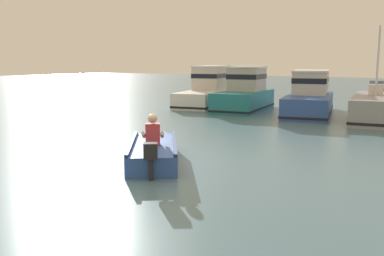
# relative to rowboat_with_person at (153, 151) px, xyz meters

# --- Properties ---
(ground_plane) EXTENTS (120.00, 120.00, 0.00)m
(ground_plane) POSITION_rel_rowboat_with_person_xyz_m (-0.31, -0.20, -0.25)
(ground_plane) COLOR slate
(rowboat_with_person) EXTENTS (2.75, 3.31, 1.19)m
(rowboat_with_person) POSITION_rel_rowboat_with_person_xyz_m (0.00, 0.00, 0.00)
(rowboat_with_person) COLOR #2D519E
(rowboat_with_person) RESTS_ON ground
(moored_boat_white) EXTENTS (3.25, 6.79, 2.18)m
(moored_boat_white) POSITION_rel_rowboat_with_person_xyz_m (-5.95, 12.73, 0.55)
(moored_boat_white) COLOR white
(moored_boat_white) RESTS_ON ground
(moored_boat_teal) EXTENTS (2.60, 4.86, 2.18)m
(moored_boat_teal) POSITION_rel_rowboat_with_person_xyz_m (-2.95, 11.10, 0.56)
(moored_boat_teal) COLOR #1E727A
(moored_boat_teal) RESTS_ON ground
(moored_boat_blue) EXTENTS (3.18, 6.04, 2.02)m
(moored_boat_blue) POSITION_rel_rowboat_with_person_xyz_m (0.23, 11.38, 0.50)
(moored_boat_blue) COLOR #2D519E
(moored_boat_blue) RESTS_ON ground
(moored_boat_grey) EXTENTS (2.48, 5.99, 3.87)m
(moored_boat_grey) POSITION_rel_rowboat_with_person_xyz_m (3.13, 10.87, 0.24)
(moored_boat_grey) COLOR gray
(moored_boat_grey) RESTS_ON ground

